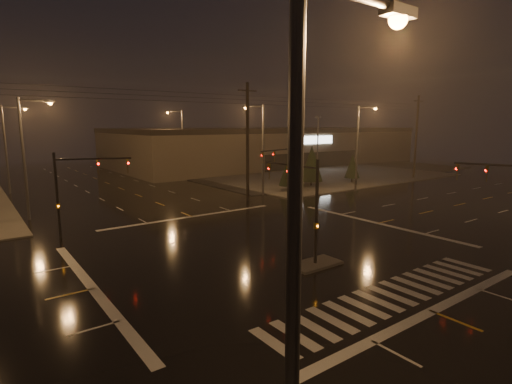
% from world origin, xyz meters
% --- Properties ---
extents(ground, '(140.00, 140.00, 0.00)m').
position_xyz_m(ground, '(0.00, 0.00, 0.00)').
color(ground, black).
rests_on(ground, ground).
extents(sidewalk_ne, '(36.00, 36.00, 0.12)m').
position_xyz_m(sidewalk_ne, '(30.00, 30.00, 0.06)').
color(sidewalk_ne, '#403E39').
rests_on(sidewalk_ne, ground).
extents(median_island, '(3.00, 1.60, 0.15)m').
position_xyz_m(median_island, '(0.00, -4.00, 0.07)').
color(median_island, '#403E39').
rests_on(median_island, ground).
extents(crosswalk, '(15.00, 2.60, 0.01)m').
position_xyz_m(crosswalk, '(0.00, -9.00, 0.01)').
color(crosswalk, beige).
rests_on(crosswalk, ground).
extents(stop_bar_near, '(16.00, 0.50, 0.01)m').
position_xyz_m(stop_bar_near, '(0.00, -11.00, 0.01)').
color(stop_bar_near, beige).
rests_on(stop_bar_near, ground).
extents(stop_bar_far, '(16.00, 0.50, 0.01)m').
position_xyz_m(stop_bar_far, '(0.00, 11.00, 0.01)').
color(stop_bar_far, beige).
rests_on(stop_bar_far, ground).
extents(parking_lot, '(50.00, 24.00, 0.08)m').
position_xyz_m(parking_lot, '(35.00, 28.00, 0.04)').
color(parking_lot, black).
rests_on(parking_lot, ground).
extents(retail_building, '(60.20, 28.30, 7.20)m').
position_xyz_m(retail_building, '(35.00, 45.99, 3.84)').
color(retail_building, '#726351').
rests_on(retail_building, ground).
extents(signal_mast_median, '(0.25, 4.59, 6.00)m').
position_xyz_m(signal_mast_median, '(0.00, -3.07, 3.75)').
color(signal_mast_median, black).
rests_on(signal_mast_median, ground).
extents(signal_mast_ne, '(4.84, 1.86, 6.00)m').
position_xyz_m(signal_mast_ne, '(9.50, 10.14, 3.79)').
color(signal_mast_ne, black).
rests_on(signal_mast_ne, ground).
extents(signal_mast_nw, '(4.84, 1.86, 6.00)m').
position_xyz_m(signal_mast_nw, '(-9.50, 10.14, 3.79)').
color(signal_mast_nw, black).
rests_on(signal_mast_nw, ground).
extents(signal_mast_se, '(1.55, 3.87, 6.00)m').
position_xyz_m(signal_mast_se, '(10.23, -9.75, 3.71)').
color(signal_mast_se, black).
rests_on(signal_mast_se, ground).
extents(streetlight_0, '(2.77, 0.32, 10.00)m').
position_xyz_m(streetlight_0, '(-11.18, -15.00, 5.80)').
color(streetlight_0, '#38383A').
rests_on(streetlight_0, ground).
extents(streetlight_1, '(2.77, 0.32, 10.00)m').
position_xyz_m(streetlight_1, '(-11.18, 18.00, 5.80)').
color(streetlight_1, '#38383A').
rests_on(streetlight_1, ground).
extents(streetlight_2, '(2.77, 0.32, 10.00)m').
position_xyz_m(streetlight_2, '(-11.18, 34.00, 5.80)').
color(streetlight_2, '#38383A').
rests_on(streetlight_2, ground).
extents(streetlight_3, '(2.77, 0.32, 10.00)m').
position_xyz_m(streetlight_3, '(11.18, 16.00, 5.80)').
color(streetlight_3, '#38383A').
rests_on(streetlight_3, ground).
extents(streetlight_4, '(2.77, 0.32, 10.00)m').
position_xyz_m(streetlight_4, '(11.18, 36.00, 5.80)').
color(streetlight_4, '#38383A').
rests_on(streetlight_4, ground).
extents(streetlight_6, '(0.32, 2.77, 10.00)m').
position_xyz_m(streetlight_6, '(22.00, 11.18, 5.80)').
color(streetlight_6, '#38383A').
rests_on(streetlight_6, ground).
extents(utility_pole_1, '(2.20, 0.32, 12.00)m').
position_xyz_m(utility_pole_1, '(8.00, 14.00, 6.13)').
color(utility_pole_1, black).
rests_on(utility_pole_1, ground).
extents(utility_pole_2, '(2.20, 0.32, 12.00)m').
position_xyz_m(utility_pole_2, '(38.00, 14.00, 6.13)').
color(utility_pole_2, black).
rests_on(utility_pole_2, ground).
extents(conifer_0, '(3.05, 3.05, 5.46)m').
position_xyz_m(conifer_0, '(15.88, 16.09, 3.08)').
color(conifer_0, black).
rests_on(conifer_0, ground).
extents(conifer_1, '(2.90, 2.90, 5.24)m').
position_xyz_m(conifer_1, '(20.41, 17.42, 2.97)').
color(conifer_1, black).
rests_on(conifer_1, ground).
extents(conifer_2, '(2.06, 2.06, 3.92)m').
position_xyz_m(conifer_2, '(27.07, 16.38, 2.30)').
color(conifer_2, black).
rests_on(conifer_2, ground).
extents(car_parked, '(4.70, 5.22, 1.72)m').
position_xyz_m(car_parked, '(22.28, 21.26, 0.86)').
color(car_parked, black).
rests_on(car_parked, ground).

